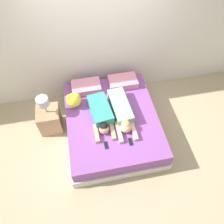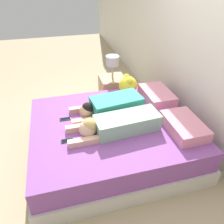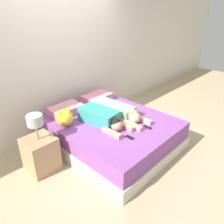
{
  "view_description": "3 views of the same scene",
  "coord_description": "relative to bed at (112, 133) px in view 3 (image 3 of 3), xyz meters",
  "views": [
    {
      "loc": [
        -0.43,
        -2.22,
        3.75
      ],
      "look_at": [
        0.0,
        0.0,
        0.63
      ],
      "focal_mm": 35.0,
      "sensor_mm": 36.0,
      "label": 1
    },
    {
      "loc": [
        2.08,
        -0.56,
        2.08
      ],
      "look_at": [
        0.0,
        0.0,
        0.63
      ],
      "focal_mm": 35.0,
      "sensor_mm": 36.0,
      "label": 2
    },
    {
      "loc": [
        -2.29,
        -2.19,
        2.21
      ],
      "look_at": [
        0.0,
        0.0,
        0.63
      ],
      "focal_mm": 35.0,
      "sensor_mm": 36.0,
      "label": 3
    }
  ],
  "objects": [
    {
      "name": "person_left",
      "position": [
        -0.19,
        0.03,
        0.35
      ],
      "size": [
        0.41,
        0.93,
        0.22
      ],
      "color": "teal",
      "rests_on": "bed"
    },
    {
      "name": "pillow_head_left",
      "position": [
        -0.37,
        0.76,
        0.31
      ],
      "size": [
        0.57,
        0.36,
        0.14
      ],
      "color": "pink",
      "rests_on": "bed"
    },
    {
      "name": "plush_toy",
      "position": [
        -0.64,
        0.41,
        0.39
      ],
      "size": [
        0.27,
        0.27,
        0.28
      ],
      "color": "yellow",
      "rests_on": "bed"
    },
    {
      "name": "cell_phone_left",
      "position": [
        -0.21,
        -0.55,
        0.25
      ],
      "size": [
        0.06,
        0.14,
        0.01
      ],
      "color": "#2D2D33",
      "rests_on": "bed"
    },
    {
      "name": "person_right",
      "position": [
        0.18,
        0.01,
        0.34
      ],
      "size": [
        0.35,
        1.08,
        0.23
      ],
      "color": "#8CBF99",
      "rests_on": "bed"
    },
    {
      "name": "wall_back",
      "position": [
        0.0,
        1.15,
        1.06
      ],
      "size": [
        12.0,
        0.06,
        2.6
      ],
      "color": "silver",
      "rests_on": "ground_plane"
    },
    {
      "name": "cell_phone_right",
      "position": [
        0.21,
        -0.56,
        0.25
      ],
      "size": [
        0.06,
        0.14,
        0.01
      ],
      "color": "black",
      "rests_on": "bed"
    },
    {
      "name": "ground_plane",
      "position": [
        0.0,
        0.0,
        -0.24
      ],
      "size": [
        12.0,
        12.0,
        0.0
      ],
      "primitive_type": "plane",
      "color": "tan"
    },
    {
      "name": "bed",
      "position": [
        0.0,
        0.0,
        0.0
      ],
      "size": [
        1.71,
        2.0,
        0.48
      ],
      "color": "beige",
      "rests_on": "ground_plane"
    },
    {
      "name": "pillow_head_right",
      "position": [
        0.37,
        0.76,
        0.31
      ],
      "size": [
        0.57,
        0.36,
        0.14
      ],
      "color": "pink",
      "rests_on": "bed"
    },
    {
      "name": "nightstand",
      "position": [
        -1.16,
        0.32,
        0.06
      ],
      "size": [
        0.42,
        0.42,
        0.89
      ],
      "color": "tan",
      "rests_on": "ground_plane"
    }
  ]
}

